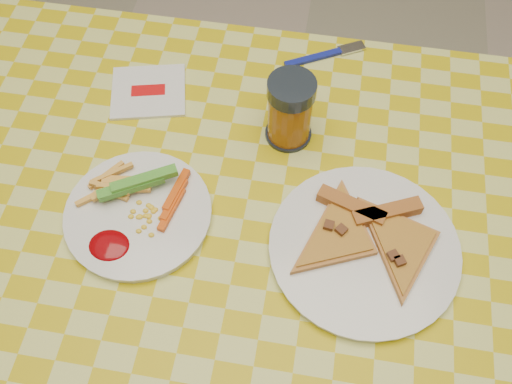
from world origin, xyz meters
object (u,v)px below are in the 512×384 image
table (240,261)px  plate_right (364,249)px  plate_left (139,215)px  drink_glass (290,111)px

table → plate_right: plate_right is taller
table → plate_left: plate_left is taller
table → drink_glass: (0.04, 0.20, 0.13)m
plate_left → plate_right: size_ratio=0.80×
drink_glass → plate_right: bearing=-54.5°
plate_left → drink_glass: (0.20, 0.19, 0.05)m
table → plate_right: size_ratio=4.77×
plate_left → plate_right: 0.33m
plate_right → drink_glass: 0.24m
table → plate_left: 0.17m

